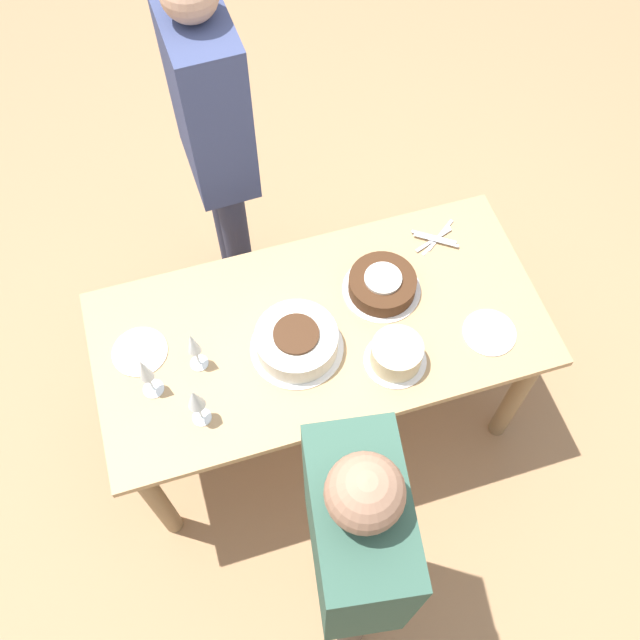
{
  "coord_description": "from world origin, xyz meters",
  "views": [
    {
      "loc": [
        0.35,
        1.14,
        2.9
      ],
      "look_at": [
        0.0,
        0.0,
        0.8
      ],
      "focal_mm": 40.0,
      "sensor_mm": 36.0,
      "label": 1
    }
  ],
  "objects_px": {
    "cake_center_white": "(297,341)",
    "person_cutting": "(213,130)",
    "wine_glass_near": "(145,371)",
    "wine_glass_extra": "(195,400)",
    "cake_front_chocolate": "(382,284)",
    "person_watching": "(354,548)",
    "wine_glass_far": "(193,345)",
    "cake_back_decorated": "(396,354)"
  },
  "relations": [
    {
      "from": "cake_front_chocolate",
      "to": "person_watching",
      "type": "distance_m",
      "value": 0.95
    },
    {
      "from": "cake_front_chocolate",
      "to": "person_watching",
      "type": "bearing_deg",
      "value": 65.33
    },
    {
      "from": "cake_front_chocolate",
      "to": "cake_back_decorated",
      "type": "height_order",
      "value": "cake_back_decorated"
    },
    {
      "from": "cake_front_chocolate",
      "to": "person_watching",
      "type": "xyz_separation_m",
      "value": [
        0.39,
        0.86,
        0.14
      ]
    },
    {
      "from": "wine_glass_far",
      "to": "wine_glass_extra",
      "type": "relative_size",
      "value": 0.98
    },
    {
      "from": "person_watching",
      "to": "wine_glass_far",
      "type": "bearing_deg",
      "value": 29.52
    },
    {
      "from": "wine_glass_near",
      "to": "person_cutting",
      "type": "xyz_separation_m",
      "value": [
        -0.42,
        -0.84,
        0.1
      ]
    },
    {
      "from": "cake_back_decorated",
      "to": "person_watching",
      "type": "relative_size",
      "value": 0.14
    },
    {
      "from": "wine_glass_extra",
      "to": "cake_front_chocolate",
      "type": "bearing_deg",
      "value": -157.9
    },
    {
      "from": "cake_center_white",
      "to": "person_cutting",
      "type": "distance_m",
      "value": 0.85
    },
    {
      "from": "cake_center_white",
      "to": "wine_glass_far",
      "type": "xyz_separation_m",
      "value": [
        0.33,
        -0.04,
        0.09
      ]
    },
    {
      "from": "wine_glass_far",
      "to": "person_watching",
      "type": "height_order",
      "value": "person_watching"
    },
    {
      "from": "cake_center_white",
      "to": "person_watching",
      "type": "bearing_deg",
      "value": 86.76
    },
    {
      "from": "wine_glass_extra",
      "to": "person_watching",
      "type": "xyz_separation_m",
      "value": [
        -0.32,
        0.57,
        0.03
      ]
    },
    {
      "from": "cake_back_decorated",
      "to": "wine_glass_extra",
      "type": "xyz_separation_m",
      "value": [
        0.67,
        0.01,
        0.1
      ]
    },
    {
      "from": "person_cutting",
      "to": "person_watching",
      "type": "distance_m",
      "value": 1.55
    },
    {
      "from": "wine_glass_extra",
      "to": "person_watching",
      "type": "bearing_deg",
      "value": 119.7
    },
    {
      "from": "cake_center_white",
      "to": "cake_back_decorated",
      "type": "height_order",
      "value": "cake_center_white"
    },
    {
      "from": "wine_glass_near",
      "to": "cake_center_white",
      "type": "bearing_deg",
      "value": -178.78
    },
    {
      "from": "cake_center_white",
      "to": "person_watching",
      "type": "height_order",
      "value": "person_watching"
    },
    {
      "from": "wine_glass_extra",
      "to": "person_cutting",
      "type": "height_order",
      "value": "person_cutting"
    },
    {
      "from": "cake_center_white",
      "to": "cake_front_chocolate",
      "type": "bearing_deg",
      "value": -159.01
    },
    {
      "from": "cake_front_chocolate",
      "to": "wine_glass_extra",
      "type": "distance_m",
      "value": 0.78
    },
    {
      "from": "person_cutting",
      "to": "person_watching",
      "type": "height_order",
      "value": "person_cutting"
    },
    {
      "from": "wine_glass_near",
      "to": "person_watching",
      "type": "distance_m",
      "value": 0.84
    },
    {
      "from": "cake_center_white",
      "to": "person_cutting",
      "type": "bearing_deg",
      "value": -85.0
    },
    {
      "from": "cake_center_white",
      "to": "person_watching",
      "type": "relative_size",
      "value": 0.21
    },
    {
      "from": "wine_glass_near",
      "to": "person_watching",
      "type": "xyz_separation_m",
      "value": [
        -0.45,
        0.71,
        0.04
      ]
    },
    {
      "from": "cake_front_chocolate",
      "to": "wine_glass_near",
      "type": "xyz_separation_m",
      "value": [
        0.85,
        0.15,
        0.1
      ]
    },
    {
      "from": "wine_glass_near",
      "to": "person_watching",
      "type": "bearing_deg",
      "value": 122.57
    },
    {
      "from": "wine_glass_near",
      "to": "wine_glass_extra",
      "type": "height_order",
      "value": "wine_glass_near"
    },
    {
      "from": "person_cutting",
      "to": "wine_glass_far",
      "type": "bearing_deg",
      "value": -20.51
    },
    {
      "from": "wine_glass_extra",
      "to": "person_cutting",
      "type": "xyz_separation_m",
      "value": [
        -0.29,
        -0.98,
        0.1
      ]
    },
    {
      "from": "person_cutting",
      "to": "wine_glass_near",
      "type": "bearing_deg",
      "value": -29.16
    },
    {
      "from": "wine_glass_near",
      "to": "wine_glass_extra",
      "type": "relative_size",
      "value": 1.03
    },
    {
      "from": "person_watching",
      "to": "cake_center_white",
      "type": "bearing_deg",
      "value": 5.39
    },
    {
      "from": "cake_center_white",
      "to": "wine_glass_near",
      "type": "xyz_separation_m",
      "value": [
        0.49,
        0.01,
        0.09
      ]
    },
    {
      "from": "person_watching",
      "to": "cake_back_decorated",
      "type": "bearing_deg",
      "value": -22.14
    },
    {
      "from": "cake_center_white",
      "to": "person_watching",
      "type": "distance_m",
      "value": 0.73
    },
    {
      "from": "cake_center_white",
      "to": "wine_glass_extra",
      "type": "height_order",
      "value": "wine_glass_extra"
    },
    {
      "from": "wine_glass_near",
      "to": "person_cutting",
      "type": "relative_size",
      "value": 0.13
    },
    {
      "from": "cake_front_chocolate",
      "to": "cake_back_decorated",
      "type": "xyz_separation_m",
      "value": [
        0.05,
        0.28,
        0.01
      ]
    }
  ]
}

